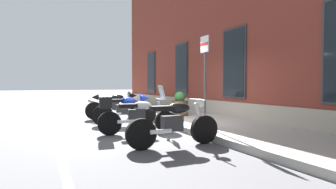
% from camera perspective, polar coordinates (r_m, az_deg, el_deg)
% --- Properties ---
extents(ground_plane, '(140.00, 140.00, 0.00)m').
position_cam_1_polar(ground_plane, '(8.27, -0.72, -7.04)').
color(ground_plane, '#4C4C4F').
extents(sidewalk, '(29.21, 2.77, 0.16)m').
position_cam_1_polar(sidewalk, '(8.94, 7.38, -5.87)').
color(sidewalk, gray).
rests_on(sidewalk, ground_plane).
extents(lane_stripe, '(29.21, 0.12, 0.01)m').
position_cam_1_polar(lane_stripe, '(7.50, -23.63, -8.12)').
color(lane_stripe, silver).
rests_on(lane_stripe, ground_plane).
extents(brick_pub_facade, '(23.21, 5.68, 7.85)m').
position_cam_1_polar(brick_pub_facade, '(11.98, 24.91, 14.44)').
color(brick_pub_facade, maroon).
rests_on(brick_pub_facade, ground_plane).
extents(motorcycle_black_sport, '(0.62, 2.22, 1.07)m').
position_cam_1_polar(motorcycle_black_sport, '(10.40, -11.11, -2.02)').
color(motorcycle_black_sport, black).
rests_on(motorcycle_black_sport, ground_plane).
extents(motorcycle_blue_sport, '(0.69, 2.05, 1.05)m').
position_cam_1_polar(motorcycle_blue_sport, '(8.66, -8.91, -2.87)').
color(motorcycle_blue_sport, black).
rests_on(motorcycle_blue_sport, ground_plane).
extents(motorcycle_silver_touring, '(0.75, 2.14, 1.30)m').
position_cam_1_polar(motorcycle_silver_touring, '(7.04, -7.41, -4.19)').
color(motorcycle_silver_touring, black).
rests_on(motorcycle_silver_touring, ground_plane).
extents(motorcycle_black_naked, '(0.62, 2.11, 1.01)m').
position_cam_1_polar(motorcycle_black_naked, '(5.57, 1.58, -6.34)').
color(motorcycle_black_naked, black).
rests_on(motorcycle_black_naked, ground_plane).
extents(parking_sign, '(0.36, 0.07, 2.51)m').
position_cam_1_polar(parking_sign, '(7.21, 8.04, 5.76)').
color(parking_sign, '#4C4C51').
rests_on(parking_sign, sidewalk).
extents(barrel_planter, '(0.67, 0.67, 0.91)m').
position_cam_1_polar(barrel_planter, '(9.93, 2.55, -2.47)').
color(barrel_planter, brown).
rests_on(barrel_planter, sidewalk).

